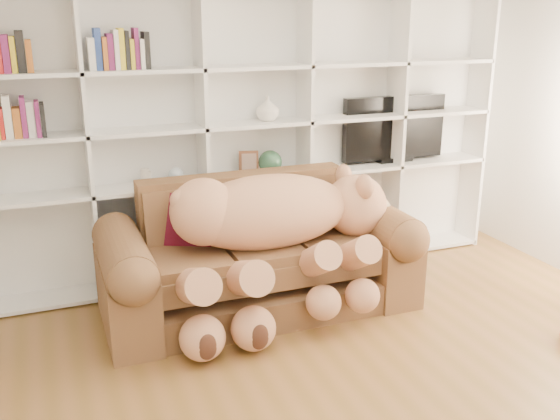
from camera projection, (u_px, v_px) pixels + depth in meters
name	position (u px, v px, depth m)	size (l,w,h in m)	color
wall_back	(247.00, 114.00, 5.23)	(5.00, 0.02, 2.70)	silver
bookshelf	(224.00, 123.00, 5.04)	(4.43, 0.35, 2.40)	white
sofa	(258.00, 262.00, 4.70)	(2.31, 1.00, 0.97)	brown
teddy_bear	(274.00, 229.00, 4.45)	(1.83, 0.98, 1.06)	tan
throw_pillow	(185.00, 221.00, 4.57)	(0.42, 0.14, 0.42)	#500D21
tv	(394.00, 129.00, 5.63)	(1.00, 0.18, 0.59)	black
picture_frame	(249.00, 163.00, 5.15)	(0.16, 0.03, 0.20)	brown
green_vase	(270.00, 162.00, 5.22)	(0.20, 0.20, 0.20)	#2D593C
figurine_tall	(145.00, 177.00, 4.87)	(0.07, 0.07, 0.14)	beige
figurine_short	(147.00, 178.00, 4.88)	(0.07, 0.07, 0.11)	beige
snow_globe	(176.00, 175.00, 4.95)	(0.12, 0.12, 0.12)	silver
shelf_vase	(268.00, 109.00, 5.08)	(0.19, 0.19, 0.20)	silver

